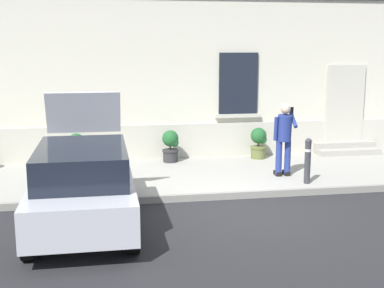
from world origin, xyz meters
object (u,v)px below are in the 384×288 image
at_px(hatchback_car_silver, 83,184).
at_px(bollard_near_person, 308,159).
at_px(planter_charcoal, 171,145).
at_px(planter_olive, 259,142).
at_px(planter_terracotta, 77,149).
at_px(person_on_phone, 284,135).

relative_size(hatchback_car_silver, bollard_near_person, 3.89).
height_order(bollard_near_person, planter_charcoal, bollard_near_person).
height_order(bollard_near_person, planter_olive, bollard_near_person).
distance_m(bollard_near_person, planter_charcoal, 3.89).
relative_size(planter_terracotta, planter_olive, 1.00).
distance_m(bollard_near_person, planter_terracotta, 5.87).
distance_m(bollard_near_person, planter_olive, 2.78).
distance_m(hatchback_car_silver, planter_charcoal, 4.87).
xyz_separation_m(hatchback_car_silver, planter_terracotta, (-0.30, 4.29, -0.19)).
bearing_deg(planter_olive, bollard_near_person, -83.80).
distance_m(planter_terracotta, planter_charcoal, 2.46).
bearing_deg(planter_terracotta, planter_olive, 0.99).
bearing_deg(planter_olive, planter_charcoal, -179.59).
relative_size(hatchback_car_silver, planter_charcoal, 4.73).
height_order(hatchback_car_silver, planter_terracotta, hatchback_car_silver).
xyz_separation_m(planter_terracotta, planter_olive, (4.93, 0.09, 0.00)).
xyz_separation_m(planter_charcoal, planter_olive, (2.46, 0.02, 0.00)).
distance_m(hatchback_car_silver, person_on_phone, 5.20).
height_order(person_on_phone, planter_olive, person_on_phone).
bearing_deg(planter_charcoal, hatchback_car_silver, -116.38).
bearing_deg(bollard_near_person, hatchback_car_silver, -161.82).
distance_m(person_on_phone, planter_olive, 2.08).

